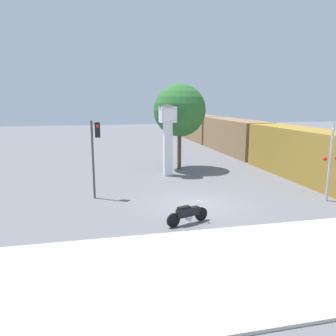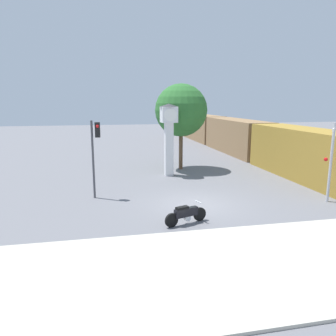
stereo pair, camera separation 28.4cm
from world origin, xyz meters
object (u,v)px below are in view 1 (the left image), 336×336
(motorcycle, at_px, (188,214))
(freight_train, at_px, (234,136))
(traffic_light, at_px, (95,145))
(railroad_crossing_signal, at_px, (330,159))
(clock_tower, at_px, (168,129))
(street_tree, at_px, (180,110))

(motorcycle, relative_size, freight_train, 0.06)
(traffic_light, relative_size, railroad_crossing_signal, 1.02)
(railroad_crossing_signal, bearing_deg, traffic_light, 165.04)
(motorcycle, relative_size, railroad_crossing_signal, 0.48)
(motorcycle, relative_size, clock_tower, 0.39)
(motorcycle, distance_m, traffic_light, 6.61)
(freight_train, relative_size, railroad_crossing_signal, 8.43)
(clock_tower, distance_m, freight_train, 12.96)
(railroad_crossing_signal, relative_size, street_tree, 0.64)
(motorcycle, xyz_separation_m, clock_tower, (1.23, 9.52, 2.91))
(clock_tower, bearing_deg, motorcycle, -97.39)
(traffic_light, distance_m, railroad_crossing_signal, 12.42)
(freight_train, distance_m, traffic_light, 19.76)
(freight_train, distance_m, railroad_crossing_signal, 17.15)
(clock_tower, bearing_deg, traffic_light, -136.92)
(clock_tower, relative_size, street_tree, 0.77)
(street_tree, bearing_deg, railroad_crossing_signal, -60.44)
(street_tree, bearing_deg, freight_train, 42.85)
(motorcycle, bearing_deg, street_tree, 57.92)
(motorcycle, xyz_separation_m, freight_train, (10.30, 18.63, 1.26))
(freight_train, height_order, traffic_light, traffic_light)
(street_tree, bearing_deg, motorcycle, -102.75)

